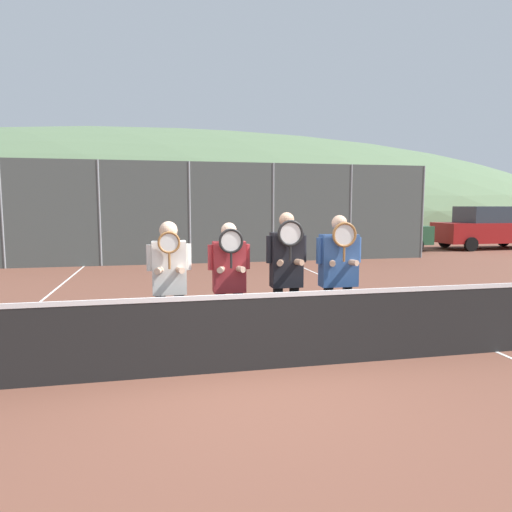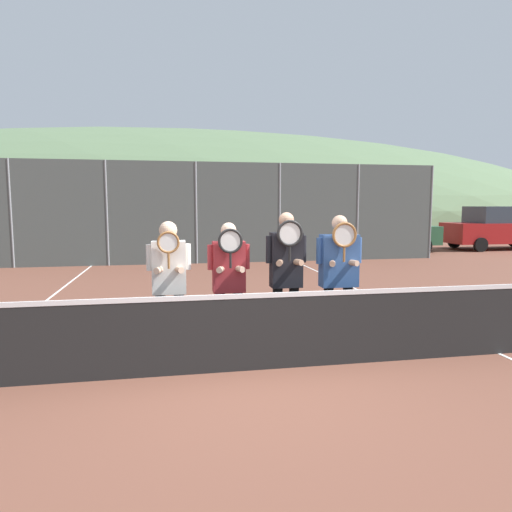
{
  "view_description": "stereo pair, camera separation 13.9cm",
  "coord_description": "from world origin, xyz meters",
  "px_view_note": "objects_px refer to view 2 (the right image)",
  "views": [
    {
      "loc": [
        -0.98,
        -5.12,
        1.95
      ],
      "look_at": [
        0.27,
        0.77,
        1.28
      ],
      "focal_mm": 32.0,
      "sensor_mm": 36.0,
      "label": 1
    },
    {
      "loc": [
        -0.84,
        -5.14,
        1.95
      ],
      "look_at": [
        0.27,
        0.77,
        1.28
      ],
      "focal_mm": 32.0,
      "sensor_mm": 36.0,
      "label": 2
    }
  ],
  "objects_px": {
    "player_center_left": "(229,278)",
    "car_far_left": "(100,234)",
    "car_left_of_center": "(250,233)",
    "player_rightmost": "(339,271)",
    "car_center": "(380,231)",
    "player_center_right": "(286,272)",
    "car_right_of_center": "(499,228)",
    "player_leftmost": "(169,278)"
  },
  "relations": [
    {
      "from": "player_center_right",
      "to": "car_far_left",
      "type": "xyz_separation_m",
      "value": [
        -4.08,
        12.2,
        -0.22
      ]
    },
    {
      "from": "car_far_left",
      "to": "car_right_of_center",
      "type": "xyz_separation_m",
      "value": [
        16.91,
        -0.02,
        0.09
      ]
    },
    {
      "from": "car_left_of_center",
      "to": "player_center_left",
      "type": "bearing_deg",
      "value": -101.12
    },
    {
      "from": "car_far_left",
      "to": "car_center",
      "type": "distance_m",
      "value": 11.24
    },
    {
      "from": "player_center_right",
      "to": "car_far_left",
      "type": "height_order",
      "value": "player_center_right"
    },
    {
      "from": "player_leftmost",
      "to": "car_left_of_center",
      "type": "relative_size",
      "value": 0.37
    },
    {
      "from": "player_leftmost",
      "to": "car_left_of_center",
      "type": "bearing_deg",
      "value": 75.34
    },
    {
      "from": "player_center_right",
      "to": "car_center",
      "type": "distance_m",
      "value": 14.09
    },
    {
      "from": "player_rightmost",
      "to": "car_left_of_center",
      "type": "height_order",
      "value": "player_rightmost"
    },
    {
      "from": "player_leftmost",
      "to": "car_far_left",
      "type": "relative_size",
      "value": 0.37
    },
    {
      "from": "player_center_left",
      "to": "player_rightmost",
      "type": "xyz_separation_m",
      "value": [
        1.45,
        -0.11,
        0.07
      ]
    },
    {
      "from": "player_center_right",
      "to": "car_left_of_center",
      "type": "xyz_separation_m",
      "value": [
        1.55,
        11.71,
        -0.21
      ]
    },
    {
      "from": "player_leftmost",
      "to": "player_center_right",
      "type": "bearing_deg",
      "value": -3.8
    },
    {
      "from": "player_center_right",
      "to": "player_rightmost",
      "type": "height_order",
      "value": "player_center_right"
    },
    {
      "from": "car_center",
      "to": "player_rightmost",
      "type": "bearing_deg",
      "value": -117.99
    },
    {
      "from": "player_rightmost",
      "to": "car_right_of_center",
      "type": "bearing_deg",
      "value": 45.13
    },
    {
      "from": "player_rightmost",
      "to": "car_center",
      "type": "bearing_deg",
      "value": 62.01
    },
    {
      "from": "player_center_left",
      "to": "car_right_of_center",
      "type": "xyz_separation_m",
      "value": [
        13.56,
        12.05,
        -0.06
      ]
    },
    {
      "from": "car_far_left",
      "to": "car_right_of_center",
      "type": "height_order",
      "value": "car_right_of_center"
    },
    {
      "from": "car_right_of_center",
      "to": "car_center",
      "type": "bearing_deg",
      "value": -179.62
    },
    {
      "from": "player_center_left",
      "to": "car_far_left",
      "type": "relative_size",
      "value": 0.36
    },
    {
      "from": "car_left_of_center",
      "to": "car_center",
      "type": "height_order",
      "value": "car_center"
    },
    {
      "from": "car_right_of_center",
      "to": "car_left_of_center",
      "type": "bearing_deg",
      "value": -177.63
    },
    {
      "from": "player_center_left",
      "to": "player_rightmost",
      "type": "distance_m",
      "value": 1.46
    },
    {
      "from": "player_center_left",
      "to": "player_rightmost",
      "type": "height_order",
      "value": "player_rightmost"
    },
    {
      "from": "player_center_right",
      "to": "car_right_of_center",
      "type": "distance_m",
      "value": 17.69
    },
    {
      "from": "player_center_left",
      "to": "car_far_left",
      "type": "distance_m",
      "value": 12.53
    },
    {
      "from": "player_leftmost",
      "to": "car_center",
      "type": "xyz_separation_m",
      "value": [
        8.66,
        12.04,
        -0.16
      ]
    },
    {
      "from": "player_leftmost",
      "to": "car_center",
      "type": "relative_size",
      "value": 0.37
    },
    {
      "from": "player_rightmost",
      "to": "car_left_of_center",
      "type": "distance_m",
      "value": 11.73
    },
    {
      "from": "car_center",
      "to": "car_far_left",
      "type": "bearing_deg",
      "value": 179.69
    },
    {
      "from": "car_left_of_center",
      "to": "player_rightmost",
      "type": "bearing_deg",
      "value": -94.03
    },
    {
      "from": "car_left_of_center",
      "to": "car_far_left",
      "type": "bearing_deg",
      "value": 175.02
    },
    {
      "from": "car_far_left",
      "to": "car_center",
      "type": "xyz_separation_m",
      "value": [
        11.24,
        -0.06,
        0.01
      ]
    },
    {
      "from": "player_center_left",
      "to": "car_left_of_center",
      "type": "relative_size",
      "value": 0.37
    },
    {
      "from": "player_center_right",
      "to": "car_center",
      "type": "bearing_deg",
      "value": 59.44
    },
    {
      "from": "player_center_left",
      "to": "car_center",
      "type": "xyz_separation_m",
      "value": [
        7.9,
        12.01,
        -0.14
      ]
    },
    {
      "from": "car_far_left",
      "to": "player_leftmost",
      "type": "bearing_deg",
      "value": -77.94
    },
    {
      "from": "player_rightmost",
      "to": "car_center",
      "type": "distance_m",
      "value": 13.73
    },
    {
      "from": "player_center_right",
      "to": "car_far_left",
      "type": "relative_size",
      "value": 0.39
    },
    {
      "from": "car_far_left",
      "to": "car_left_of_center",
      "type": "height_order",
      "value": "car_left_of_center"
    },
    {
      "from": "car_left_of_center",
      "to": "car_center",
      "type": "relative_size",
      "value": 0.99
    }
  ]
}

